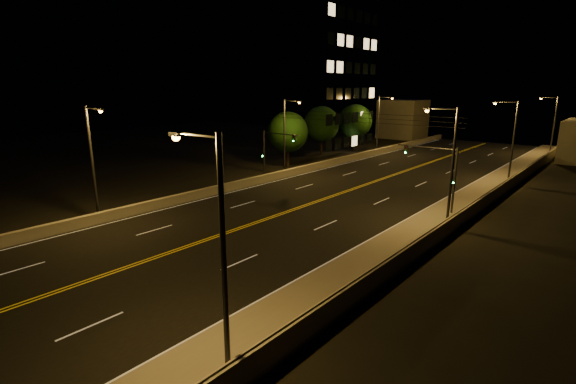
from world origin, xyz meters
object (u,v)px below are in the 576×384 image
Objects in this scene: streetlight_5 at (286,132)px; traffic_signal_left at (271,150)px; tree_1 at (322,124)px; streetlight_2 at (511,137)px; tree_2 at (355,121)px; streetlight_3 at (552,122)px; tree_0 at (288,132)px; traffic_signal_right at (442,171)px; streetlight_0 at (217,245)px; building_tower at (291,58)px; streetlight_4 at (93,156)px; streetlight_6 at (380,120)px; streetlight_1 at (449,160)px.

streetlight_5 reaches higher than traffic_signal_left.
tree_1 is at bearing 110.17° from traffic_signal_left.
streetlight_2 is 1.18× the size of tree_2.
tree_0 is at bearing -127.59° from streetlight_3.
traffic_signal_right is 0.75× the size of tree_2.
traffic_signal_left is (-20.26, 25.01, -1.54)m from streetlight_0.
building_tower reaches higher than streetlight_3.
streetlight_3 is 34.73m from tree_1.
streetlight_2 and streetlight_4 have the same top height.
streetlight_3 and streetlight_6 have the same top height.
streetlight_4 is 1.58× the size of traffic_signal_right.
streetlight_0 and streetlight_5 have the same top height.
traffic_signal_left is at bearing -73.62° from streetlight_5.
streetlight_5 is 1.19× the size of tree_1.
streetlight_6 is at bearing 90.00° from streetlight_4.
streetlight_2 is 0.29× the size of building_tower.
traffic_signal_left is at bearing 180.00° from traffic_signal_right.
streetlight_4 is at bearing -136.50° from traffic_signal_right.
streetlight_3 is at bearing 59.84° from streetlight_5.
traffic_signal_left is 9.71m from tree_0.
tree_0 is at bearing -165.09° from streetlight_2.
streetlight_4 is at bearing -81.09° from tree_1.
tree_2 is at bearing 130.70° from streetlight_1.
streetlight_2 is 25.31m from traffic_signal_left.
streetlight_0 is 32.22m from traffic_signal_left.
streetlight_6 is 33.47m from traffic_signal_right.
streetlight_4 is 1.58× the size of traffic_signal_left.
streetlight_3 is (0.00, 25.75, 0.00)m from streetlight_2.
traffic_signal_left is 0.76× the size of tree_1.
building_tower is at bearing -162.93° from streetlight_6.
tree_0 is (-3.51, 4.48, -0.61)m from streetlight_5.
streetlight_5 is 22.91m from streetlight_6.
building_tower is at bearing 161.33° from tree_1.
streetlight_0 is 1.00× the size of streetlight_1.
streetlight_6 is at bearing 151.18° from streetlight_2.
traffic_signal_left is (-20.26, 3.28, -1.54)m from streetlight_1.
streetlight_2 and streetlight_6 have the same top height.
streetlight_5 reaches higher than tree_1.
streetlight_3 and streetlight_5 have the same top height.
streetlight_4 is at bearing -70.64° from building_tower.
streetlight_1 and streetlight_4 have the same top height.
tree_1 is at bearing 142.90° from traffic_signal_right.
streetlight_6 is at bearing 0.77° from tree_2.
tree_2 is at bearing 95.59° from streetlight_4.
building_tower reaches higher than streetlight_6.
tree_2 is (-4.47, 22.85, -0.39)m from streetlight_5.
building_tower is (-34.36, 22.44, 11.26)m from traffic_signal_right.
tree_1 is (-27.45, 22.85, -0.45)m from streetlight_1.
building_tower is (-14.51, 18.46, 9.72)m from streetlight_5.
tree_0 is at bearing 160.10° from traffic_signal_right.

